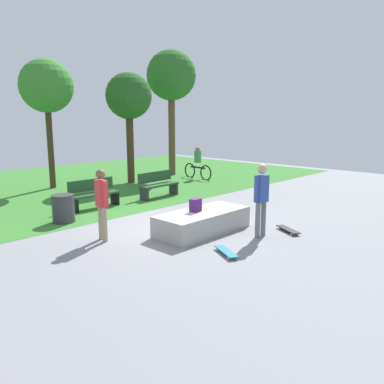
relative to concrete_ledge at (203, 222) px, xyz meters
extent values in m
plane|color=gray|center=(-0.28, 1.18, -0.26)|extent=(28.00, 28.00, 0.00)
cube|color=#387A2D|center=(-0.28, 8.92, -0.26)|extent=(26.60, 12.51, 0.01)
cube|color=#A8A59E|center=(0.00, 0.00, 0.00)|extent=(2.52, 1.08, 0.53)
cube|color=#4C1E66|center=(-0.12, 0.14, 0.42)|extent=(0.30, 0.23, 0.32)
cylinder|color=slate|center=(0.77, -1.28, 0.17)|extent=(0.12, 0.12, 0.86)
cylinder|color=slate|center=(0.55, -1.27, 0.17)|extent=(0.12, 0.12, 0.86)
cube|color=#2D4799|center=(0.66, -1.28, 0.92)|extent=(0.33, 0.22, 0.64)
cylinder|color=#2D4799|center=(0.83, -1.29, 0.94)|extent=(0.09, 0.09, 0.59)
cylinder|color=#2D4799|center=(0.49, -1.26, 0.94)|extent=(0.09, 0.09, 0.59)
sphere|color=tan|center=(0.66, -1.28, 1.38)|extent=(0.23, 0.23, 0.23)
cylinder|color=tan|center=(-2.14, 1.11, 0.14)|extent=(0.12, 0.12, 0.81)
cylinder|color=tan|center=(-2.10, 1.32, 0.14)|extent=(0.12, 0.12, 0.81)
cube|color=red|center=(-2.12, 1.22, 0.86)|extent=(0.26, 0.35, 0.61)
cylinder|color=red|center=(-2.15, 1.05, 0.88)|extent=(0.09, 0.09, 0.56)
cylinder|color=red|center=(-2.09, 1.38, 0.88)|extent=(0.09, 0.09, 0.56)
sphere|color=brown|center=(-2.12, 1.22, 1.30)|extent=(0.22, 0.22, 0.22)
cube|color=black|center=(1.47, -1.57, -0.19)|extent=(0.54, 0.80, 0.02)
cylinder|color=silver|center=(1.52, -1.28, -0.23)|extent=(0.05, 0.06, 0.06)
cylinder|color=silver|center=(1.67, -1.35, -0.23)|extent=(0.05, 0.06, 0.06)
cylinder|color=silver|center=(1.27, -1.78, -0.23)|extent=(0.05, 0.06, 0.06)
cylinder|color=silver|center=(1.41, -1.85, -0.23)|extent=(0.05, 0.06, 0.06)
cube|color=teal|center=(-0.88, -1.46, -0.19)|extent=(0.54, 0.81, 0.02)
cylinder|color=silver|center=(-0.94, -1.75, -0.23)|extent=(0.05, 0.06, 0.06)
cylinder|color=silver|center=(-1.08, -1.68, -0.23)|extent=(0.05, 0.06, 0.06)
cylinder|color=silver|center=(-0.69, -1.25, -0.23)|extent=(0.05, 0.06, 0.06)
cylinder|color=silver|center=(-0.83, -1.18, -0.23)|extent=(0.05, 0.06, 0.06)
cube|color=#1E4223|center=(-0.43, 4.17, 0.19)|extent=(1.60, 0.45, 0.06)
cube|color=#1E4223|center=(-0.43, 4.39, 0.47)|extent=(1.60, 0.07, 0.36)
cube|color=black|center=(0.30, 4.17, -0.04)|extent=(0.08, 0.40, 0.45)
cube|color=black|center=(-1.17, 4.18, -0.04)|extent=(0.08, 0.40, 0.45)
cube|color=#1E4223|center=(2.10, 3.99, 0.19)|extent=(1.62, 0.52, 0.06)
cube|color=#1E4223|center=(2.09, 4.21, 0.47)|extent=(1.60, 0.14, 0.36)
cube|color=#2D2D33|center=(2.84, 4.03, -0.04)|extent=(0.10, 0.40, 0.45)
cube|color=#2D2D33|center=(1.37, 3.95, -0.04)|extent=(0.10, 0.40, 0.45)
cylinder|color=#42301E|center=(3.35, 7.25, 1.30)|extent=(0.31, 0.31, 3.13)
sphere|color=#23561E|center=(3.35, 7.25, 3.45)|extent=(1.95, 1.95, 1.95)
cylinder|color=brown|center=(6.25, 7.70, 1.78)|extent=(0.33, 0.33, 4.09)
sphere|color=#286623|center=(6.25, 7.70, 4.53)|extent=(2.36, 2.36, 2.36)
cylinder|color=#42301E|center=(0.37, 8.55, 1.44)|extent=(0.24, 0.24, 3.41)
sphere|color=#387F2D|center=(0.37, 8.55, 3.76)|extent=(2.07, 2.07, 2.07)
cylinder|color=#333338|center=(-1.95, 3.36, 0.12)|extent=(0.60, 0.60, 0.76)
torus|color=black|center=(6.25, 6.47, 0.07)|extent=(0.12, 0.72, 0.72)
torus|color=black|center=(6.16, 5.37, 0.07)|extent=(0.12, 0.72, 0.72)
cube|color=black|center=(6.20, 5.92, 0.27)|extent=(0.12, 0.99, 0.08)
cube|color=#3F8C4C|center=(6.20, 5.92, 0.77)|extent=(0.20, 0.29, 0.56)
sphere|color=#9E7556|center=(6.20, 5.92, 1.12)|extent=(0.22, 0.22, 0.22)
camera|label=1|loc=(-7.01, -6.32, 2.58)|focal=36.45mm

